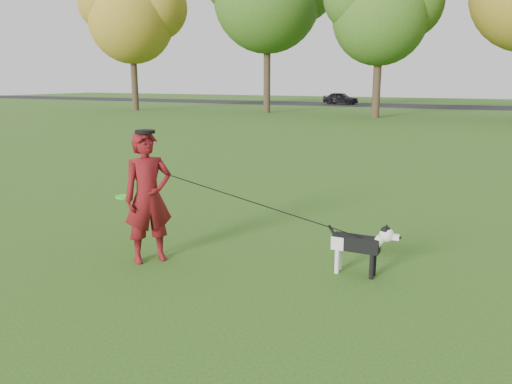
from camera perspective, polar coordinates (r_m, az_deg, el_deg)
The scene contains 6 objects.
ground at distance 6.66m, azimuth -0.56°, elevation -7.99°, with size 120.00×120.00×0.00m, color #285116.
road at distance 45.73m, azimuth 22.39°, elevation 8.97°, with size 120.00×7.00×0.02m, color black.
man at distance 6.62m, azimuth -12.22°, elevation -0.60°, with size 0.63×0.41×1.73m, color #5B0D0E.
dog at distance 6.23m, azimuth 12.00°, elevation -5.70°, with size 0.90×0.18×0.69m.
car_left at distance 47.48m, azimuth 9.65°, elevation 10.53°, with size 1.30×3.23×1.10m, color black.
man_held_items at distance 6.10m, azimuth 1.58°, elevation -1.80°, with size 3.22×0.89×1.28m.
Camera 1 is at (2.75, -5.59, 2.37)m, focal length 35.00 mm.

